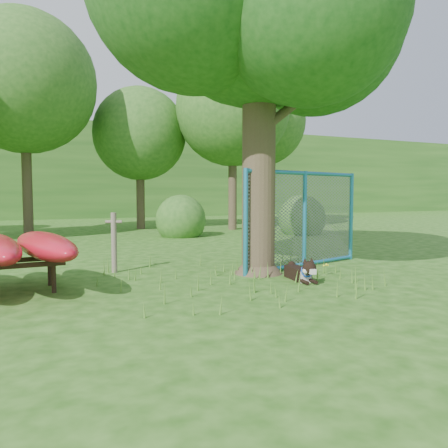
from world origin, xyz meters
name	(u,v)px	position (x,y,z in m)	size (l,w,h in m)	color
ground	(244,294)	(0.00, 0.00, 0.00)	(80.00, 80.00, 0.00)	#205010
wooden_post	(114,241)	(-1.48, 2.70, 0.62)	(0.32, 0.17, 1.17)	#695D4F
husky_dog	(302,272)	(1.39, 0.49, 0.16)	(0.36, 1.03, 0.46)	black
fence_section	(304,219)	(2.29, 1.74, 1.01)	(3.34, 1.01, 3.35)	teal
wildflower_clump	(326,266)	(2.12, 0.76, 0.18)	(0.10, 0.09, 0.22)	#51842B
bg_tree_b	(24,83)	(-3.00, 12.00, 5.61)	(5.20, 5.20, 8.22)	#3E3121
bg_tree_c	(140,134)	(1.50, 13.00, 4.11)	(4.00, 4.00, 6.12)	#3E3121
bg_tree_d	(233,109)	(5.00, 11.00, 5.08)	(4.80, 4.80, 7.50)	#3E3121
bg_tree_e	(261,121)	(8.00, 14.00, 5.23)	(4.60, 4.60, 7.55)	#3E3121
shrub_right	(302,234)	(6.50, 8.00, 0.00)	(1.80, 1.80, 1.80)	#2B5D1E
shrub_mid	(181,236)	(2.00, 9.00, 0.00)	(1.80, 1.80, 1.80)	#2B5D1E
wooded_hillside	(72,174)	(0.00, 28.00, 3.00)	(80.00, 12.00, 6.00)	#2B5D1E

